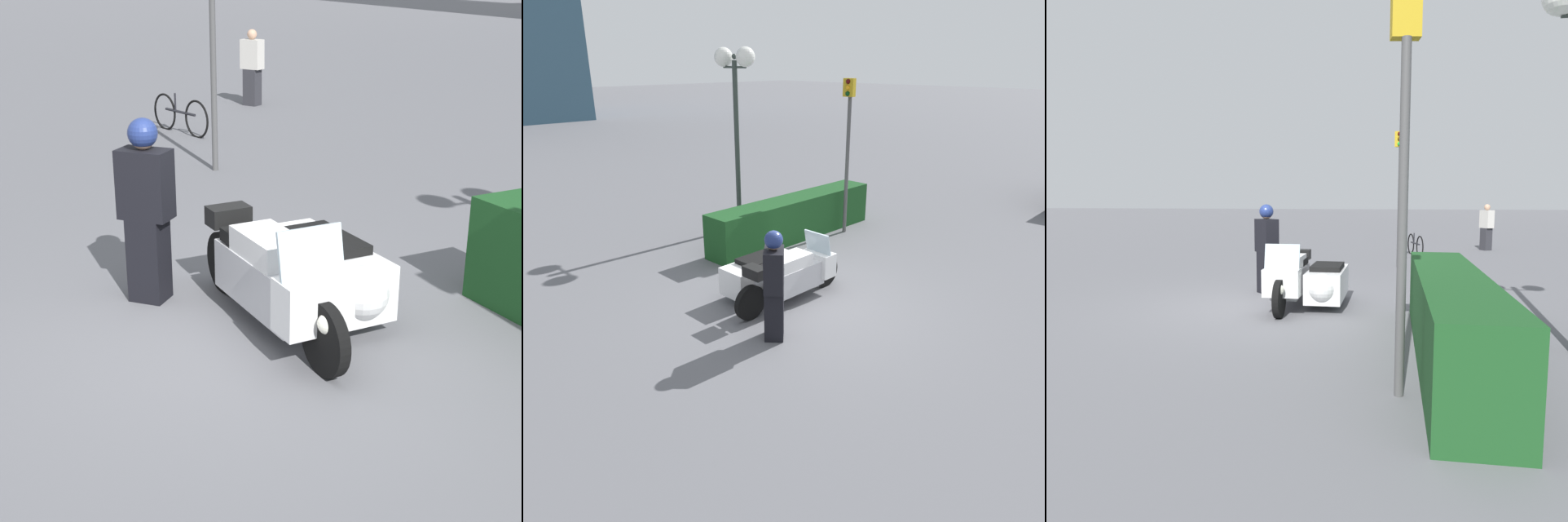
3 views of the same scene
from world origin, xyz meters
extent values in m
plane|color=slate|center=(0.00, 0.00, 0.00)|extent=(160.00, 160.00, 0.00)
cylinder|color=black|center=(0.86, 0.36, 0.30)|extent=(0.61, 0.10, 0.60)
cylinder|color=black|center=(-1.05, 0.36, 0.30)|extent=(0.61, 0.10, 0.60)
cylinder|color=black|center=(-0.28, 0.98, 0.24)|extent=(0.47, 0.10, 0.47)
cube|color=#B7B7BC|center=(-0.10, 0.36, 0.44)|extent=(1.35, 0.44, 0.45)
cube|color=white|center=(-0.10, 0.36, 0.76)|extent=(0.74, 0.42, 0.24)
cube|color=black|center=(-0.40, 0.36, 0.74)|extent=(0.54, 0.41, 0.12)
cube|color=white|center=(0.66, 0.36, 0.53)|extent=(0.32, 0.59, 0.44)
cube|color=silver|center=(0.61, 0.36, 0.94)|extent=(0.11, 0.57, 0.40)
sphere|color=white|center=(0.91, 0.36, 0.46)|extent=(0.18, 0.18, 0.18)
cube|color=white|center=(-0.22, 0.98, 0.39)|extent=(1.52, 0.60, 0.50)
sphere|color=white|center=(0.43, 0.98, 0.42)|extent=(0.47, 0.48, 0.48)
cube|color=black|center=(-0.22, 0.98, 0.68)|extent=(0.84, 0.51, 0.09)
cube|color=black|center=(-0.93, 0.36, 0.81)|extent=(0.24, 0.39, 0.18)
cube|color=black|center=(-1.19, -0.35, 0.41)|extent=(0.44, 0.44, 0.81)
cube|color=black|center=(-1.19, -0.35, 1.14)|extent=(0.54, 0.53, 0.65)
sphere|color=tan|center=(-1.19, -0.35, 1.57)|extent=(0.22, 0.22, 0.22)
sphere|color=navy|center=(-1.19, -0.35, 1.61)|extent=(0.28, 0.28, 0.28)
cylinder|color=#4C4C4C|center=(-5.55, 2.25, 1.61)|extent=(0.09, 0.09, 3.22)
cube|color=#2D2D33|center=(-10.66, 5.41, 0.40)|extent=(0.43, 0.41, 0.80)
cube|color=beige|center=(-10.66, 5.41, 1.12)|extent=(0.55, 0.48, 0.64)
sphere|color=tan|center=(-10.66, 5.41, 1.55)|extent=(0.22, 0.22, 0.22)
torus|color=black|center=(-7.96, 2.94, 0.33)|extent=(0.69, 0.21, 0.70)
torus|color=black|center=(-8.96, 2.70, 0.33)|extent=(0.69, 0.21, 0.70)
cylinder|color=black|center=(-8.46, 2.82, 0.40)|extent=(0.91, 0.27, 0.05)
cylinder|color=black|center=(-8.61, 2.78, 0.57)|extent=(0.04, 0.04, 0.33)
camera|label=1|loc=(5.61, -2.60, 3.05)|focal=55.00mm
camera|label=2|loc=(-6.04, -5.34, 4.02)|focal=35.00mm
camera|label=3|loc=(8.46, 2.09, 1.86)|focal=35.00mm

